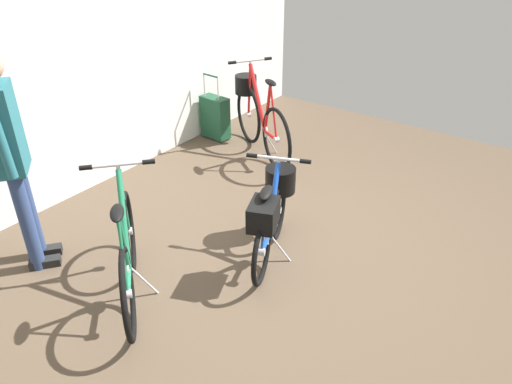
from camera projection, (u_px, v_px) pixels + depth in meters
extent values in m
plane|color=brown|center=(292.00, 261.00, 4.03)|extent=(6.82, 6.82, 0.00)
cube|color=white|center=(77.00, 27.00, 4.47)|extent=(6.82, 0.10, 3.17)
torus|color=black|center=(278.00, 210.00, 4.22)|extent=(0.51, 0.24, 0.54)
cylinder|color=#B7B7BC|center=(278.00, 210.00, 4.22)|extent=(0.07, 0.07, 0.06)
torus|color=black|center=(262.00, 252.00, 3.70)|extent=(0.51, 0.24, 0.54)
cylinder|color=#B7B7BC|center=(262.00, 252.00, 3.70)|extent=(0.07, 0.07, 0.06)
cylinder|color=#1947B2|center=(265.00, 244.00, 3.80)|extent=(0.23, 0.12, 0.05)
cylinder|color=#1947B2|center=(273.00, 199.00, 3.92)|extent=(0.36, 0.18, 0.52)
cylinder|color=#1947B2|center=(267.00, 216.00, 3.75)|extent=(0.14, 0.08, 0.45)
cylinder|color=#1947B2|center=(265.00, 244.00, 3.80)|extent=(0.23, 0.11, 0.04)
cylinder|color=#1947B2|center=(278.00, 187.00, 4.07)|extent=(0.08, 0.06, 0.48)
cylinder|color=#1947B2|center=(264.00, 224.00, 3.65)|extent=(0.15, 0.08, 0.43)
ellipsoid|color=black|center=(266.00, 193.00, 3.59)|extent=(0.24, 0.17, 0.05)
cylinder|color=#B7B7BC|center=(278.00, 161.00, 3.92)|extent=(0.03, 0.03, 0.04)
cylinder|color=#B7B7BC|center=(278.00, 159.00, 3.91)|extent=(0.19, 0.42, 0.03)
cylinder|color=black|center=(305.00, 161.00, 3.87)|extent=(0.07, 0.10, 0.04)
cylinder|color=black|center=(252.00, 156.00, 3.96)|extent=(0.07, 0.10, 0.04)
cylinder|color=#B7B7BC|center=(268.00, 236.00, 3.90)|extent=(0.14, 0.07, 0.14)
cylinder|color=#B7B7BC|center=(280.00, 248.00, 3.99)|extent=(0.09, 0.18, 0.25)
cylinder|color=black|center=(280.00, 180.00, 4.13)|extent=(0.34, 0.34, 0.22)
cube|color=black|center=(263.00, 215.00, 3.59)|extent=(0.33, 0.29, 0.20)
torus|color=black|center=(249.00, 115.00, 5.94)|extent=(0.40, 0.63, 0.71)
cylinder|color=#B7B7BC|center=(249.00, 115.00, 5.94)|extent=(0.07, 0.08, 0.06)
torus|color=black|center=(276.00, 140.00, 5.29)|extent=(0.40, 0.63, 0.71)
cylinder|color=#B7B7BC|center=(276.00, 140.00, 5.29)|extent=(0.07, 0.08, 0.06)
cylinder|color=red|center=(271.00, 135.00, 5.42)|extent=(0.19, 0.29, 0.05)
cylinder|color=red|center=(258.00, 97.00, 5.56)|extent=(0.28, 0.43, 0.68)
cylinder|color=red|center=(268.00, 108.00, 5.35)|extent=(0.12, 0.16, 0.59)
cylinder|color=red|center=(271.00, 135.00, 5.42)|extent=(0.18, 0.28, 0.04)
cylinder|color=red|center=(249.00, 90.00, 5.75)|extent=(0.07, 0.10, 0.64)
cylinder|color=red|center=(274.00, 112.00, 5.22)|extent=(0.12, 0.18, 0.57)
ellipsoid|color=black|center=(271.00, 83.00, 5.14)|extent=(0.19, 0.23, 0.05)
cylinder|color=#B7B7BC|center=(250.00, 62.00, 5.56)|extent=(0.03, 0.03, 0.04)
cylinder|color=#B7B7BC|center=(250.00, 61.00, 5.55)|extent=(0.39, 0.25, 0.03)
cylinder|color=black|center=(268.00, 59.00, 5.62)|extent=(0.10, 0.08, 0.04)
cylinder|color=black|center=(232.00, 63.00, 5.47)|extent=(0.10, 0.08, 0.04)
cylinder|color=#B7B7BC|center=(265.00, 131.00, 5.55)|extent=(0.08, 0.13, 0.14)
cylinder|color=#B7B7BC|center=(270.00, 142.00, 5.71)|extent=(0.17, 0.11, 0.33)
cylinder|color=black|center=(246.00, 84.00, 5.83)|extent=(0.36, 0.36, 0.22)
torus|color=black|center=(129.00, 231.00, 3.84)|extent=(0.46, 0.51, 0.65)
cylinder|color=#B7B7BC|center=(129.00, 231.00, 3.84)|extent=(0.08, 0.08, 0.06)
torus|color=black|center=(128.00, 294.00, 3.22)|extent=(0.46, 0.51, 0.65)
cylinder|color=#B7B7BC|center=(128.00, 294.00, 3.22)|extent=(0.08, 0.08, 0.06)
cylinder|color=#1E724C|center=(128.00, 281.00, 3.34)|extent=(0.22, 0.24, 0.05)
cylinder|color=#1E724C|center=(124.00, 219.00, 3.48)|extent=(0.32, 0.36, 0.62)
cylinder|color=#1E724C|center=(123.00, 244.00, 3.28)|extent=(0.13, 0.14, 0.54)
cylinder|color=#1E724C|center=(128.00, 281.00, 3.34)|extent=(0.21, 0.23, 0.04)
cylinder|color=#1E724C|center=(124.00, 202.00, 3.67)|extent=(0.08, 0.08, 0.58)
cylinder|color=#1E724C|center=(123.00, 256.00, 3.16)|extent=(0.14, 0.15, 0.52)
ellipsoid|color=black|center=(117.00, 213.00, 3.08)|extent=(0.21, 0.22, 0.05)
cylinder|color=#B7B7BC|center=(118.00, 167.00, 3.49)|extent=(0.03, 0.03, 0.04)
cylinder|color=#B7B7BC|center=(118.00, 165.00, 3.48)|extent=(0.35, 0.31, 0.03)
cylinder|color=black|center=(149.00, 162.00, 3.52)|extent=(0.09, 0.09, 0.04)
cylinder|color=black|center=(86.00, 168.00, 3.44)|extent=(0.09, 0.09, 0.04)
cylinder|color=#B7B7BC|center=(129.00, 269.00, 3.46)|extent=(0.10, 0.11, 0.14)
cylinder|color=#B7B7BC|center=(144.00, 280.00, 3.60)|extent=(0.16, 0.14, 0.30)
cylinder|color=navy|center=(27.00, 224.00, 3.75)|extent=(0.11, 0.11, 0.85)
cube|color=black|center=(45.00, 262.00, 3.96)|extent=(0.24, 0.22, 0.07)
cylinder|color=navy|center=(30.00, 213.00, 3.89)|extent=(0.11, 0.11, 0.85)
cube|color=black|center=(47.00, 251.00, 4.09)|extent=(0.24, 0.22, 0.07)
cube|color=#23606B|center=(3.00, 130.00, 3.44)|extent=(0.35, 0.38, 0.65)
cylinder|color=#23606B|center=(1.00, 141.00, 3.27)|extent=(0.10, 0.12, 0.56)
cylinder|color=#23606B|center=(10.00, 119.00, 3.62)|extent=(0.11, 0.08, 0.56)
cube|color=#19472D|center=(215.00, 117.00, 6.06)|extent=(0.20, 0.37, 0.52)
cylinder|color=#B7B7BC|center=(218.00, 89.00, 5.76)|extent=(0.02, 0.02, 0.28)
cylinder|color=#B7B7BC|center=(204.00, 85.00, 5.89)|extent=(0.02, 0.02, 0.28)
cylinder|color=#19472D|center=(210.00, 76.00, 5.76)|extent=(0.04, 0.23, 0.02)
cylinder|color=black|center=(226.00, 138.00, 6.16)|extent=(0.04, 0.02, 0.04)
cylinder|color=black|center=(212.00, 133.00, 6.30)|extent=(0.04, 0.02, 0.04)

